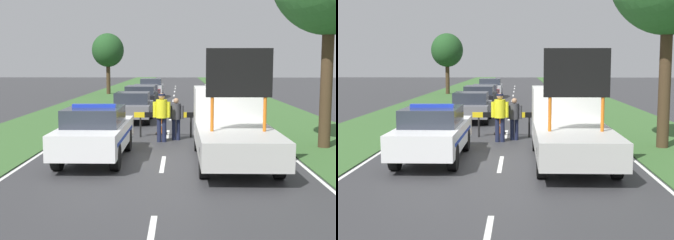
% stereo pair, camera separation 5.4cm
% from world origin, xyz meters
% --- Properties ---
extents(ground_plane, '(160.00, 160.00, 0.00)m').
position_xyz_m(ground_plane, '(0.00, 0.00, 0.00)').
color(ground_plane, '#333335').
extents(lane_markings, '(7.99, 68.62, 0.01)m').
position_xyz_m(lane_markings, '(0.00, 15.34, 0.00)').
color(lane_markings, silver).
rests_on(lane_markings, ground).
extents(grass_verge_left, '(3.95, 120.00, 0.03)m').
position_xyz_m(grass_verge_left, '(-6.02, 20.00, 0.01)').
color(grass_verge_left, '#38602D').
rests_on(grass_verge_left, ground).
extents(grass_verge_right, '(3.95, 120.00, 0.03)m').
position_xyz_m(grass_verge_right, '(6.02, 20.00, 0.01)').
color(grass_verge_right, '#38602D').
rests_on(grass_verge_right, ground).
extents(police_car, '(1.81, 4.74, 1.68)m').
position_xyz_m(police_car, '(-2.02, 0.08, 0.83)').
color(police_car, white).
rests_on(police_car, ground).
extents(work_truck, '(2.10, 5.88, 3.25)m').
position_xyz_m(work_truck, '(2.02, 0.28, 1.03)').
color(work_truck, white).
rests_on(work_truck, ground).
extents(road_barrier, '(2.45, 0.08, 0.98)m').
position_xyz_m(road_barrier, '(-0.06, 4.37, 0.80)').
color(road_barrier, black).
rests_on(road_barrier, ground).
extents(police_officer, '(0.64, 0.41, 1.78)m').
position_xyz_m(police_officer, '(-0.17, 3.29, 1.06)').
color(police_officer, '#191E38').
rests_on(police_officer, ground).
extents(pedestrian_civilian, '(0.57, 0.36, 1.58)m').
position_xyz_m(pedestrian_civilian, '(0.35, 3.72, 0.92)').
color(pedestrian_civilian, '#191E38').
rests_on(pedestrian_civilian, ground).
extents(traffic_cone_near_police, '(0.46, 0.46, 0.64)m').
position_xyz_m(traffic_cone_near_police, '(-0.26, 5.27, 0.32)').
color(traffic_cone_near_police, black).
rests_on(traffic_cone_near_police, ground).
extents(traffic_cone_centre_front, '(0.47, 0.47, 0.65)m').
position_xyz_m(traffic_cone_centre_front, '(-2.97, 3.70, 0.32)').
color(traffic_cone_centre_front, black).
rests_on(traffic_cone_centre_front, ground).
extents(queued_car_suv_grey, '(1.82, 3.94, 1.46)m').
position_xyz_m(queued_car_suv_grey, '(-1.82, 9.16, 0.75)').
color(queued_car_suv_grey, slate).
rests_on(queued_car_suv_grey, ground).
extents(queued_car_sedan_black, '(1.91, 4.60, 1.52)m').
position_xyz_m(queued_car_sedan_black, '(-1.86, 14.44, 0.80)').
color(queued_car_sedan_black, black).
rests_on(queued_car_sedan_black, ground).
extents(queued_car_wagon_maroon, '(1.93, 4.41, 1.33)m').
position_xyz_m(queued_car_wagon_maroon, '(-1.94, 20.26, 0.70)').
color(queued_car_wagon_maroon, maroon).
rests_on(queued_car_wagon_maroon, ground).
extents(queued_car_sedan_silver, '(1.93, 3.99, 1.57)m').
position_xyz_m(queued_car_sedan_silver, '(-1.90, 25.75, 0.82)').
color(queued_car_sedan_silver, '#B2B2B7').
rests_on(queued_car_sedan_silver, ground).
extents(roadside_tree_near_right, '(2.91, 2.91, 5.57)m').
position_xyz_m(roadside_tree_near_right, '(-6.08, 29.50, 4.00)').
color(roadside_tree_near_right, '#42301E').
rests_on(roadside_tree_near_right, ground).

